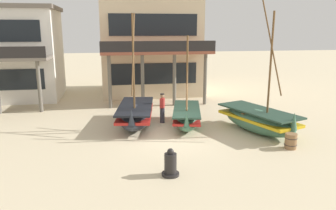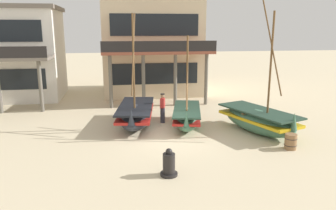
{
  "view_description": "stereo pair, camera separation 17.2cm",
  "coord_description": "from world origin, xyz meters",
  "px_view_note": "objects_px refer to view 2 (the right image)",
  "views": [
    {
      "loc": [
        -2.87,
        -15.11,
        5.22
      ],
      "look_at": [
        0.0,
        1.0,
        1.4
      ],
      "focal_mm": 34.93,
      "sensor_mm": 36.0,
      "label": 1
    },
    {
      "loc": [
        -2.7,
        -15.14,
        5.22
      ],
      "look_at": [
        0.0,
        1.0,
        1.4
      ],
      "focal_mm": 34.93,
      "sensor_mm": 36.0,
      "label": 2
    }
  ],
  "objects_px": {
    "harbor_building_annex": "(0,53)",
    "fishing_boat_near_left": "(187,116)",
    "fishing_boat_centre_large": "(259,120)",
    "fishing_boat_far_right": "(136,114)",
    "fisherman_by_hull": "(163,108)",
    "capstan_winch": "(169,165)",
    "wooden_barrel": "(291,142)",
    "harbor_building_main": "(150,26)"
  },
  "relations": [
    {
      "from": "fishing_boat_centre_large",
      "to": "harbor_building_annex",
      "type": "relative_size",
      "value": 0.73
    },
    {
      "from": "harbor_building_annex",
      "to": "harbor_building_main",
      "type": "bearing_deg",
      "value": 4.06
    },
    {
      "from": "fishing_boat_centre_large",
      "to": "fishing_boat_far_right",
      "type": "bearing_deg",
      "value": 159.11
    },
    {
      "from": "fishing_boat_far_right",
      "to": "harbor_building_annex",
      "type": "bearing_deg",
      "value": 136.56
    },
    {
      "from": "capstan_winch",
      "to": "fishing_boat_far_right",
      "type": "bearing_deg",
      "value": 96.36
    },
    {
      "from": "fishing_boat_near_left",
      "to": "capstan_winch",
      "type": "bearing_deg",
      "value": -108.64
    },
    {
      "from": "fisherman_by_hull",
      "to": "harbor_building_annex",
      "type": "bearing_deg",
      "value": 141.67
    },
    {
      "from": "fishing_boat_centre_large",
      "to": "harbor_building_main",
      "type": "distance_m",
      "value": 13.72
    },
    {
      "from": "capstan_winch",
      "to": "fishing_boat_centre_large",
      "type": "bearing_deg",
      "value": 38.22
    },
    {
      "from": "fishing_boat_centre_large",
      "to": "fisherman_by_hull",
      "type": "xyz_separation_m",
      "value": [
        -4.59,
        2.61,
        0.17
      ]
    },
    {
      "from": "fishing_boat_centre_large",
      "to": "wooden_barrel",
      "type": "xyz_separation_m",
      "value": [
        0.38,
        -2.5,
        -0.31
      ]
    },
    {
      "from": "fishing_boat_far_right",
      "to": "fisherman_by_hull",
      "type": "xyz_separation_m",
      "value": [
        1.54,
        0.27,
        0.2
      ]
    },
    {
      "from": "fisherman_by_hull",
      "to": "capstan_winch",
      "type": "relative_size",
      "value": 1.62
    },
    {
      "from": "harbor_building_annex",
      "to": "fisherman_by_hull",
      "type": "bearing_deg",
      "value": -38.33
    },
    {
      "from": "fisherman_by_hull",
      "to": "wooden_barrel",
      "type": "xyz_separation_m",
      "value": [
        4.98,
        -5.11,
        -0.48
      ]
    },
    {
      "from": "harbor_building_annex",
      "to": "fishing_boat_near_left",
      "type": "bearing_deg",
      "value": -38.34
    },
    {
      "from": "fisherman_by_hull",
      "to": "capstan_winch",
      "type": "bearing_deg",
      "value": -96.67
    },
    {
      "from": "harbor_building_main",
      "to": "harbor_building_annex",
      "type": "relative_size",
      "value": 1.2
    },
    {
      "from": "capstan_winch",
      "to": "wooden_barrel",
      "type": "xyz_separation_m",
      "value": [
        5.78,
        1.75,
        -0.07
      ]
    },
    {
      "from": "fisherman_by_hull",
      "to": "harbor_building_annex",
      "type": "height_order",
      "value": "harbor_building_annex"
    },
    {
      "from": "capstan_winch",
      "to": "harbor_building_main",
      "type": "relative_size",
      "value": 0.09
    },
    {
      "from": "wooden_barrel",
      "to": "harbor_building_main",
      "type": "distance_m",
      "value": 16.17
    },
    {
      "from": "fisherman_by_hull",
      "to": "fishing_boat_near_left",
      "type": "bearing_deg",
      "value": -38.47
    },
    {
      "from": "fisherman_by_hull",
      "to": "harbor_building_annex",
      "type": "relative_size",
      "value": 0.18
    },
    {
      "from": "capstan_winch",
      "to": "harbor_building_main",
      "type": "bearing_deg",
      "value": 85.76
    },
    {
      "from": "fishing_boat_far_right",
      "to": "fishing_boat_centre_large",
      "type": "bearing_deg",
      "value": -20.89
    },
    {
      "from": "wooden_barrel",
      "to": "harbor_building_annex",
      "type": "xyz_separation_m",
      "value": [
        -16.02,
        13.84,
        3.09
      ]
    },
    {
      "from": "fishing_boat_centre_large",
      "to": "fishing_boat_near_left",
      "type": "bearing_deg",
      "value": 153.93
    },
    {
      "from": "fishing_boat_far_right",
      "to": "harbor_building_main",
      "type": "distance_m",
      "value": 11.11
    },
    {
      "from": "fishing_boat_far_right",
      "to": "capstan_winch",
      "type": "relative_size",
      "value": 5.81
    },
    {
      "from": "fishing_boat_near_left",
      "to": "wooden_barrel",
      "type": "relative_size",
      "value": 7.0
    },
    {
      "from": "fishing_boat_near_left",
      "to": "fisherman_by_hull",
      "type": "relative_size",
      "value": 2.91
    },
    {
      "from": "fisherman_by_hull",
      "to": "harbor_building_annex",
      "type": "xyz_separation_m",
      "value": [
        -11.04,
        8.73,
        2.61
      ]
    },
    {
      "from": "fishing_boat_near_left",
      "to": "harbor_building_annex",
      "type": "bearing_deg",
      "value": 141.66
    },
    {
      "from": "fisherman_by_hull",
      "to": "capstan_winch",
      "type": "height_order",
      "value": "fisherman_by_hull"
    },
    {
      "from": "fishing_boat_far_right",
      "to": "capstan_winch",
      "type": "distance_m",
      "value": 6.63
    },
    {
      "from": "fisherman_by_hull",
      "to": "fishing_boat_centre_large",
      "type": "bearing_deg",
      "value": -29.62
    },
    {
      "from": "capstan_winch",
      "to": "harbor_building_main",
      "type": "xyz_separation_m",
      "value": [
        1.22,
        16.4,
        5.05
      ]
    },
    {
      "from": "fishing_boat_near_left",
      "to": "wooden_barrel",
      "type": "height_order",
      "value": "fishing_boat_near_left"
    },
    {
      "from": "fishing_boat_centre_large",
      "to": "capstan_winch",
      "type": "height_order",
      "value": "fishing_boat_centre_large"
    },
    {
      "from": "wooden_barrel",
      "to": "harbor_building_main",
      "type": "xyz_separation_m",
      "value": [
        -4.56,
        14.65,
        5.12
      ]
    },
    {
      "from": "fishing_boat_centre_large",
      "to": "wooden_barrel",
      "type": "height_order",
      "value": "fishing_boat_centre_large"
    }
  ]
}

